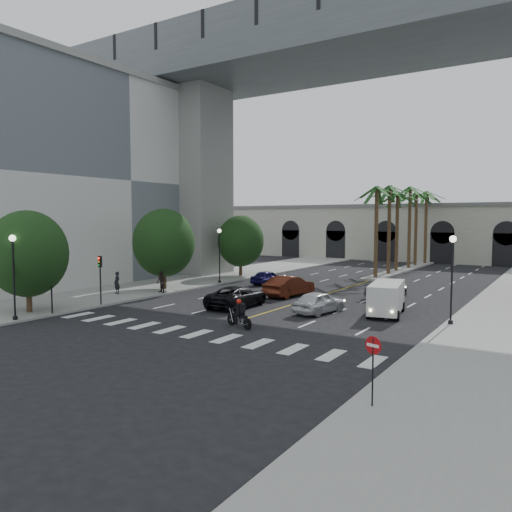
{
  "coord_description": "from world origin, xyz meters",
  "views": [
    {
      "loc": [
        17.21,
        -22.58,
        6.34
      ],
      "look_at": [
        -0.89,
        6.0,
        3.79
      ],
      "focal_mm": 35.0,
      "sensor_mm": 36.0,
      "label": 1
    }
  ],
  "objects_px": {
    "car_e": "(267,277)",
    "lamp_post_left_far": "(219,251)",
    "do_not_enter_sign": "(373,357)",
    "motorcycle_rider": "(240,315)",
    "pedestrian_b": "(161,282)",
    "car_a": "(319,302)",
    "pedestrian_a": "(117,283)",
    "car_d": "(386,289)",
    "cargo_van": "(386,297)",
    "lamp_post_right": "(452,272)",
    "traffic_signal_near": "(51,277)",
    "traffic_signal_far": "(100,272)",
    "car_c": "(237,297)",
    "lamp_post_left_near": "(14,270)",
    "car_b": "(289,286)"
  },
  "relations": [
    {
      "from": "car_e",
      "to": "lamp_post_left_far",
      "type": "bearing_deg",
      "value": 33.74
    },
    {
      "from": "do_not_enter_sign",
      "to": "motorcycle_rider",
      "type": "bearing_deg",
      "value": 159.78
    },
    {
      "from": "lamp_post_left_far",
      "to": "pedestrian_b",
      "type": "xyz_separation_m",
      "value": [
        -0.1,
        -8.0,
        -2.16
      ]
    },
    {
      "from": "car_a",
      "to": "pedestrian_a",
      "type": "xyz_separation_m",
      "value": [
        -17.32,
        -1.92,
        0.31
      ]
    },
    {
      "from": "car_e",
      "to": "car_a",
      "type": "bearing_deg",
      "value": 137.69
    },
    {
      "from": "motorcycle_rider",
      "to": "pedestrian_a",
      "type": "xyz_separation_m",
      "value": [
        -15.35,
        4.6,
        0.31
      ]
    },
    {
      "from": "car_d",
      "to": "cargo_van",
      "type": "height_order",
      "value": "cargo_van"
    },
    {
      "from": "motorcycle_rider",
      "to": "lamp_post_right",
      "type": "bearing_deg",
      "value": 54.47
    },
    {
      "from": "car_a",
      "to": "pedestrian_a",
      "type": "relative_size",
      "value": 2.41
    },
    {
      "from": "traffic_signal_near",
      "to": "traffic_signal_far",
      "type": "bearing_deg",
      "value": 90.0
    },
    {
      "from": "traffic_signal_near",
      "to": "car_c",
      "type": "height_order",
      "value": "traffic_signal_near"
    },
    {
      "from": "lamp_post_left_far",
      "to": "do_not_enter_sign",
      "type": "height_order",
      "value": "lamp_post_left_far"
    },
    {
      "from": "motorcycle_rider",
      "to": "pedestrian_a",
      "type": "bearing_deg",
      "value": -176.14
    },
    {
      "from": "do_not_enter_sign",
      "to": "car_d",
      "type": "bearing_deg",
      "value": 123.28
    },
    {
      "from": "lamp_post_left_near",
      "to": "traffic_signal_near",
      "type": "bearing_deg",
      "value": 87.71
    },
    {
      "from": "traffic_signal_far",
      "to": "lamp_post_right",
      "type": "bearing_deg",
      "value": 15.98
    },
    {
      "from": "car_b",
      "to": "lamp_post_left_far",
      "type": "bearing_deg",
      "value": -11.86
    },
    {
      "from": "motorcycle_rider",
      "to": "car_a",
      "type": "height_order",
      "value": "motorcycle_rider"
    },
    {
      "from": "traffic_signal_far",
      "to": "cargo_van",
      "type": "bearing_deg",
      "value": 23.26
    },
    {
      "from": "car_e",
      "to": "pedestrian_a",
      "type": "bearing_deg",
      "value": 65.01
    },
    {
      "from": "traffic_signal_far",
      "to": "car_b",
      "type": "relative_size",
      "value": 0.71
    },
    {
      "from": "traffic_signal_near",
      "to": "car_c",
      "type": "relative_size",
      "value": 0.67
    },
    {
      "from": "car_c",
      "to": "pedestrian_a",
      "type": "bearing_deg",
      "value": 0.91
    },
    {
      "from": "motorcycle_rider",
      "to": "car_d",
      "type": "distance_m",
      "value": 16.02
    },
    {
      "from": "lamp_post_left_far",
      "to": "car_e",
      "type": "relative_size",
      "value": 1.36
    },
    {
      "from": "car_c",
      "to": "car_d",
      "type": "bearing_deg",
      "value": -129.87
    },
    {
      "from": "traffic_signal_far",
      "to": "car_b",
      "type": "bearing_deg",
      "value": 51.13
    },
    {
      "from": "lamp_post_left_far",
      "to": "car_c",
      "type": "xyz_separation_m",
      "value": [
        8.58,
        -9.49,
        -2.46
      ]
    },
    {
      "from": "car_d",
      "to": "pedestrian_b",
      "type": "relative_size",
      "value": 2.52
    },
    {
      "from": "car_d",
      "to": "car_a",
      "type": "bearing_deg",
      "value": 90.33
    },
    {
      "from": "cargo_van",
      "to": "car_e",
      "type": "bearing_deg",
      "value": 137.7
    },
    {
      "from": "traffic_signal_far",
      "to": "car_c",
      "type": "height_order",
      "value": "traffic_signal_far"
    },
    {
      "from": "lamp_post_left_near",
      "to": "car_e",
      "type": "relative_size",
      "value": 1.36
    },
    {
      "from": "lamp_post_left_far",
      "to": "do_not_enter_sign",
      "type": "distance_m",
      "value": 32.69
    },
    {
      "from": "car_c",
      "to": "cargo_van",
      "type": "distance_m",
      "value": 10.34
    },
    {
      "from": "motorcycle_rider",
      "to": "car_c",
      "type": "distance_m",
      "value": 6.71
    },
    {
      "from": "lamp_post_right",
      "to": "car_e",
      "type": "xyz_separation_m",
      "value": [
        -18.83,
        10.33,
        -2.55
      ]
    },
    {
      "from": "traffic_signal_near",
      "to": "pedestrian_b",
      "type": "bearing_deg",
      "value": 91.09
    },
    {
      "from": "car_a",
      "to": "car_d",
      "type": "distance_m",
      "value": 9.23
    },
    {
      "from": "car_b",
      "to": "car_e",
      "type": "relative_size",
      "value": 1.3
    },
    {
      "from": "car_e",
      "to": "car_b",
      "type": "bearing_deg",
      "value": 138.08
    },
    {
      "from": "car_c",
      "to": "motorcycle_rider",
      "type": "bearing_deg",
      "value": 122.7
    },
    {
      "from": "traffic_signal_near",
      "to": "do_not_enter_sign",
      "type": "height_order",
      "value": "traffic_signal_near"
    },
    {
      "from": "traffic_signal_near",
      "to": "lamp_post_left_near",
      "type": "bearing_deg",
      "value": -92.29
    },
    {
      "from": "car_d",
      "to": "motorcycle_rider",
      "type": "bearing_deg",
      "value": 87.62
    },
    {
      "from": "traffic_signal_near",
      "to": "pedestrian_b",
      "type": "xyz_separation_m",
      "value": [
        -0.2,
        10.5,
        -1.45
      ]
    },
    {
      "from": "motorcycle_rider",
      "to": "cargo_van",
      "type": "bearing_deg",
      "value": 74.83
    },
    {
      "from": "traffic_signal_near",
      "to": "car_a",
      "type": "xyz_separation_m",
      "value": [
        14.38,
        10.1,
        -1.77
      ]
    },
    {
      "from": "traffic_signal_far",
      "to": "car_d",
      "type": "distance_m",
      "value": 22.16
    },
    {
      "from": "lamp_post_left_near",
      "to": "cargo_van",
      "type": "relative_size",
      "value": 1.02
    }
  ]
}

